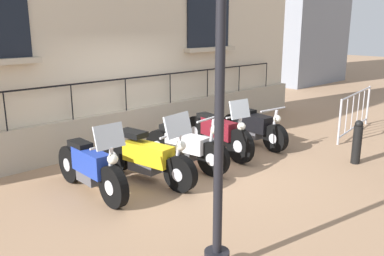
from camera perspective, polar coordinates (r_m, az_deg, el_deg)
name	(u,v)px	position (r m, az deg, el deg)	size (l,w,h in m)	color
ground_plane	(185,167)	(7.85, -0.95, -5.42)	(60.00, 60.00, 0.00)	#9E7A5B
motorcycle_blue	(91,169)	(6.69, -13.98, -5.53)	(2.02, 0.57, 1.27)	black
motorcycle_yellow	(147,158)	(7.05, -6.27, -4.19)	(2.11, 0.72, 1.29)	black
motorcycle_white	(186,147)	(7.63, -0.90, -2.74)	(1.94, 0.69, 1.06)	black
motorcycle_maroon	(218,134)	(8.45, 3.65, -0.80)	(2.08, 0.61, 1.25)	black
motorcycle_black	(254,127)	(9.22, 8.66, 0.09)	(1.92, 0.74, 0.93)	black
crowd_barrier	(355,111)	(10.82, 21.90, 2.19)	(0.46, 2.43, 1.05)	#B7B7BF
bollard	(357,142)	(8.53, 22.13, -1.81)	(0.17, 0.17, 0.87)	black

